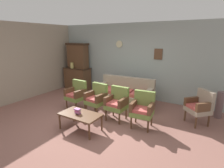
# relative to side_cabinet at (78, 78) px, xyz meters

# --- Properties ---
(ground_plane) EXTENTS (7.68, 7.68, 0.00)m
(ground_plane) POSITION_rel_side_cabinet_xyz_m (2.48, -2.25, -0.47)
(ground_plane) COLOR #84564C
(wall_back_with_decor) EXTENTS (6.40, 0.09, 2.70)m
(wall_back_with_decor) POSITION_rel_side_cabinet_xyz_m (2.48, 0.38, 0.89)
(wall_back_with_decor) COLOR #939E99
(wall_back_with_decor) RESTS_ON ground
(wall_left_side) EXTENTS (0.06, 5.20, 2.70)m
(wall_left_side) POSITION_rel_side_cabinet_xyz_m (-0.75, -2.25, 0.88)
(wall_left_side) COLOR gray
(wall_left_side) RESTS_ON ground
(side_cabinet) EXTENTS (1.16, 0.55, 0.93)m
(side_cabinet) POSITION_rel_side_cabinet_xyz_m (0.00, 0.00, 0.00)
(side_cabinet) COLOR brown
(side_cabinet) RESTS_ON ground
(cabinet_upper_hutch) EXTENTS (0.99, 0.38, 1.03)m
(cabinet_upper_hutch) POSITION_rel_side_cabinet_xyz_m (0.00, 0.08, 0.98)
(cabinet_upper_hutch) COLOR brown
(cabinet_upper_hutch) RESTS_ON side_cabinet
(vase_on_cabinet) EXTENTS (0.14, 0.14, 0.25)m
(vase_on_cabinet) POSITION_rel_side_cabinet_xyz_m (-0.12, -0.17, 0.59)
(vase_on_cabinet) COLOR tan
(vase_on_cabinet) RESTS_ON side_cabinet
(floral_couch) EXTENTS (1.91, 0.93, 0.90)m
(floral_couch) POSITION_rel_side_cabinet_xyz_m (2.61, -0.60, -0.14)
(floral_couch) COLOR gray
(floral_couch) RESTS_ON ground
(armchair_row_middle) EXTENTS (0.55, 0.52, 0.90)m
(armchair_row_middle) POSITION_rel_side_cabinet_xyz_m (1.49, -1.69, 0.03)
(armchair_row_middle) COLOR olive
(armchair_row_middle) RESTS_ON ground
(armchair_near_cabinet) EXTENTS (0.57, 0.54, 0.90)m
(armchair_near_cabinet) POSITION_rel_side_cabinet_xyz_m (2.25, -1.66, 0.03)
(armchair_near_cabinet) COLOR olive
(armchair_near_cabinet) RESTS_ON ground
(armchair_near_couch_end) EXTENTS (0.53, 0.50, 0.90)m
(armchair_near_couch_end) POSITION_rel_side_cabinet_xyz_m (2.94, -1.67, 0.03)
(armchair_near_couch_end) COLOR olive
(armchair_near_couch_end) RESTS_ON ground
(armchair_by_doorway) EXTENTS (0.57, 0.55, 0.90)m
(armchair_by_doorway) POSITION_rel_side_cabinet_xyz_m (3.69, -1.69, 0.03)
(armchair_by_doorway) COLOR olive
(armchair_by_doorway) RESTS_ON ground
(wingback_chair_by_fireplace) EXTENTS (0.71, 0.71, 0.90)m
(wingback_chair_by_fireplace) POSITION_rel_side_cabinet_xyz_m (4.88, -0.78, 0.03)
(wingback_chair_by_fireplace) COLOR gray
(wingback_chair_by_fireplace) RESTS_ON ground
(coffee_table) EXTENTS (1.00, 0.56, 0.42)m
(coffee_table) POSITION_rel_side_cabinet_xyz_m (2.47, -2.64, -0.09)
(coffee_table) COLOR brown
(coffee_table) RESTS_ON ground
(book_stack_on_table) EXTENTS (0.16, 0.11, 0.13)m
(book_stack_on_table) POSITION_rel_side_cabinet_xyz_m (2.42, -2.67, 0.02)
(book_stack_on_table) COLOR purple
(book_stack_on_table) RESTS_ON coffee_table
(floor_vase_by_wall) EXTENTS (0.19, 0.19, 0.76)m
(floor_vase_by_wall) POSITION_rel_side_cabinet_xyz_m (5.33, -0.10, -0.09)
(floor_vase_by_wall) COLOR #654D4F
(floor_vase_by_wall) RESTS_ON ground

